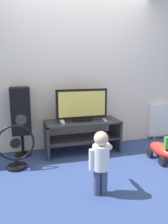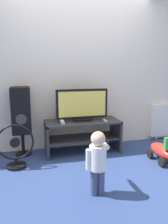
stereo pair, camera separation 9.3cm
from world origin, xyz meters
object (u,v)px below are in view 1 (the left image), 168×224
Objects in this scene: child at (101,158)px; game_console at (62,122)px; speaker_tower at (21,112)px; television at (82,105)px; remote_primary at (105,120)px; radiator at (168,119)px; floor_fan at (16,149)px; ride_on_toy at (163,150)px.

game_console is at bearing 99.62° from child.
game_console is at bearing -16.99° from speaker_tower.
game_console is (-0.34, -0.10, -0.23)m from television.
television reaches higher than remote_primary.
child is at bearing -142.69° from radiator.
child reaches higher than remote_primary.
radiator is (1.47, 0.36, -0.16)m from remote_primary.
speaker_tower is at bearing 163.01° from game_console.
speaker_tower is at bearing 78.58° from floor_fan.
speaker_tower is at bearing -177.02° from radiator.
game_console is 1.26× the size of remote_primary.
floor_fan is (-1.04, -0.36, -0.50)m from television.
ride_on_toy is 0.68× the size of radiator.
game_console is at bearing 177.72° from remote_primary.
game_console reaches higher than remote_primary.
speaker_tower is 0.62m from floor_fan.
speaker_tower is (-0.95, 0.09, -0.07)m from television.
game_console is 1.57m from ride_on_toy.
floor_fan is 2.13m from ride_on_toy.
remote_primary reaches higher than ride_on_toy.
television reaches higher than child.
child is 0.87× the size of radiator.
floor_fan reaches higher than remote_primary.
game_console is 0.27× the size of floor_fan.
child is 0.66× the size of speaker_tower.
remote_primary is at bearing -2.28° from game_console.
television is at bearing 160.51° from remote_primary.
floor_fan is (-0.09, -0.45, -0.43)m from speaker_tower.
remote_primary is 0.99m from ride_on_toy.
television is at bearing -5.43° from speaker_tower.
television is 0.44m from remote_primary.
remote_primary is at bearing -166.37° from radiator.
speaker_tower is 1.32× the size of radiator.
radiator is (2.76, 0.14, -0.33)m from speaker_tower.
speaker_tower is (-0.80, 1.35, 0.28)m from child.
remote_primary is (0.69, -0.03, -0.01)m from game_console.
radiator is at bearing 13.63° from remote_primary.
speaker_tower is at bearing 174.57° from television.
game_console is 0.23× the size of child.
television is 6.37× the size of remote_primary.
floor_fan is at bearing -159.35° from game_console.
game_console is 0.65m from speaker_tower.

